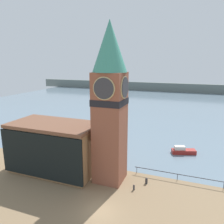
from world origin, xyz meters
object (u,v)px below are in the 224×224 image
object	(u,v)px
boat_near	(183,151)
mooring_bollard_far	(146,180)
mooring_bollard_near	(134,187)
clock_tower	(110,101)
pier_building	(54,147)

from	to	relation	value
boat_near	mooring_bollard_far	xyz separation A→B (m)	(-4.38, -12.97, -0.08)
boat_near	mooring_bollard_near	bearing A→B (deg)	-128.93
boat_near	mooring_bollard_far	distance (m)	13.69
clock_tower	pier_building	bearing A→B (deg)	-176.93
clock_tower	boat_near	distance (m)	20.38
clock_tower	boat_near	world-z (taller)	clock_tower
clock_tower	mooring_bollard_near	distance (m)	12.44
pier_building	boat_near	bearing A→B (deg)	36.48
mooring_bollard_near	clock_tower	bearing A→B (deg)	159.47
clock_tower	mooring_bollard_far	xyz separation A→B (m)	(5.40, 0.72, -11.59)
boat_near	mooring_bollard_near	size ratio (longest dim) A/B	5.94
mooring_bollard_near	mooring_bollard_far	distance (m)	2.60
boat_near	mooring_bollard_near	xyz separation A→B (m)	(-5.65, -15.23, -0.13)
mooring_bollard_far	mooring_bollard_near	bearing A→B (deg)	-119.46
pier_building	boat_near	xyz separation A→B (m)	(19.18, 14.19, -3.43)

